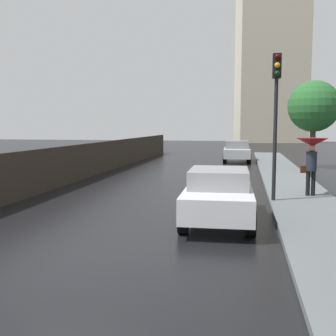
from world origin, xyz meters
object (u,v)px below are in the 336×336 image
traffic_light (276,100)px  pedestrian_with_umbrella_far (312,149)px  street_tree_near (314,107)px  car_white_mid_road (219,194)px  car_silver_near_kerb (237,151)px

traffic_light → pedestrian_with_umbrella_far: bearing=41.1°
traffic_light → street_tree_near: 12.14m
car_white_mid_road → traffic_light: size_ratio=0.94×
car_white_mid_road → pedestrian_with_umbrella_far: pedestrian_with_umbrella_far is taller
pedestrian_with_umbrella_far → street_tree_near: (1.66, 10.65, 1.89)m
traffic_light → car_white_mid_road: bearing=-120.6°
car_white_mid_road → pedestrian_with_umbrella_far: (2.86, 3.78, 0.98)m
car_white_mid_road → traffic_light: traffic_light is taller
traffic_light → street_tree_near: (2.95, 11.77, 0.30)m
pedestrian_with_umbrella_far → street_tree_near: bearing=-109.1°
traffic_light → street_tree_near: size_ratio=0.90×
car_silver_near_kerb → traffic_light: (1.46, -15.27, 2.55)m
traffic_light → car_silver_near_kerb: bearing=95.5°
car_white_mid_road → street_tree_near: (4.53, 14.43, 2.87)m
car_silver_near_kerb → car_white_mid_road: bearing=-91.7°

